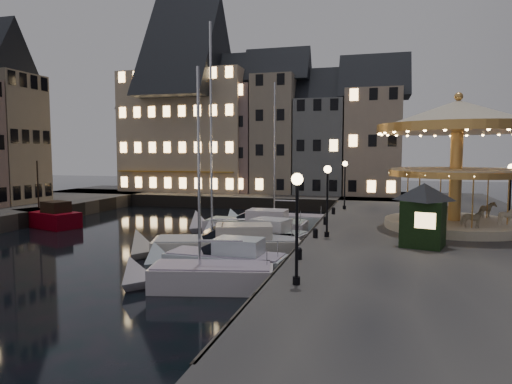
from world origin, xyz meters
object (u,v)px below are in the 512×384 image
(streetlamp_a, at_px, (297,212))
(bollard_c, at_px, (325,220))
(streetlamp_c, at_px, (345,178))
(red_fishing_boat, at_px, (47,218))
(streetlamp_d, at_px, (511,186))
(motorboat_a, at_px, (200,278))
(motorboat_b, at_px, (218,262))
(ticket_kiosk, at_px, (424,204))
(streetlamp_b, at_px, (327,191))
(motorboat_d, at_px, (256,237))
(motorboat_c, at_px, (220,246))
(carousel, at_px, (457,140))
(motorboat_e, at_px, (250,226))
(bollard_d, at_px, (333,210))
(bollard_b, at_px, (315,233))
(motorboat_f, at_px, (276,222))
(bollard_a, at_px, (299,253))

(streetlamp_a, height_order, bollard_c, streetlamp_a)
(streetlamp_c, bearing_deg, red_fishing_boat, -161.70)
(streetlamp_d, bearing_deg, streetlamp_a, -123.61)
(motorboat_a, xyz_separation_m, motorboat_b, (-0.07, 2.58, 0.10))
(streetlamp_d, height_order, ticket_kiosk, streetlamp_d)
(streetlamp_a, xyz_separation_m, bollard_c, (-0.60, 14.50, -2.41))
(streetlamp_d, distance_m, motorboat_a, 22.06)
(streetlamp_b, relative_size, streetlamp_c, 1.00)
(streetlamp_d, bearing_deg, streetlamp_b, -148.22)
(motorboat_d, bearing_deg, streetlamp_c, 66.66)
(bollard_c, relative_size, motorboat_c, 0.04)
(streetlamp_b, distance_m, streetlamp_d, 13.29)
(carousel, bearing_deg, motorboat_c, -155.52)
(streetlamp_a, xyz_separation_m, streetlamp_b, (0.00, 10.00, 0.00))
(motorboat_e, relative_size, ticket_kiosk, 2.29)
(bollard_d, distance_m, motorboat_d, 9.02)
(bollard_b, relative_size, motorboat_b, 0.08)
(motorboat_e, xyz_separation_m, carousel, (14.10, -1.29, 6.39))
(streetlamp_a, xyz_separation_m, bollard_b, (-0.60, 9.50, -2.41))
(motorboat_a, height_order, motorboat_f, motorboat_a)
(motorboat_b, relative_size, motorboat_d, 1.01)
(ticket_kiosk, bearing_deg, motorboat_b, -160.34)
(streetlamp_a, relative_size, streetlamp_b, 1.00)
(motorboat_e, distance_m, motorboat_f, 3.68)
(streetlamp_b, xyz_separation_m, motorboat_f, (-5.29, 9.84, -3.49))
(streetlamp_a, bearing_deg, bollard_c, 92.37)
(carousel, bearing_deg, motorboat_a, -134.72)
(motorboat_c, relative_size, carousel, 1.30)
(bollard_d, bearing_deg, motorboat_e, -148.13)
(streetlamp_a, bearing_deg, streetlamp_c, 90.00)
(bollard_b, distance_m, motorboat_b, 6.34)
(motorboat_d, bearing_deg, bollard_c, 28.81)
(motorboat_a, distance_m, ticket_kiosk, 12.19)
(motorboat_e, relative_size, red_fishing_boat, 1.22)
(bollard_c, bearing_deg, red_fishing_boat, 177.45)
(streetlamp_c, bearing_deg, motorboat_e, -132.14)
(bollard_a, bearing_deg, bollard_c, 90.00)
(streetlamp_a, distance_m, streetlamp_c, 23.50)
(streetlamp_b, bearing_deg, carousel, 33.57)
(motorboat_d, height_order, motorboat_e, same)
(bollard_c, xyz_separation_m, motorboat_b, (-4.36, -9.50, -0.96))
(streetlamp_b, bearing_deg, red_fishing_boat, 167.01)
(bollard_b, distance_m, bollard_d, 10.50)
(bollard_a, relative_size, red_fishing_boat, 0.08)
(bollard_b, relative_size, ticket_kiosk, 0.15)
(carousel, height_order, ticket_kiosk, carousel)
(streetlamp_a, relative_size, motorboat_b, 0.58)
(bollard_b, height_order, bollard_d, same)
(streetlamp_a, relative_size, motorboat_d, 0.58)
(streetlamp_c, xyz_separation_m, streetlamp_d, (11.30, -6.50, 0.00))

